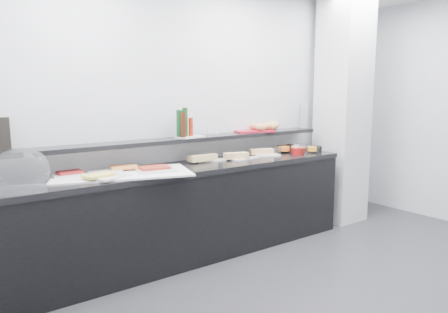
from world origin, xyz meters
TOP-DOWN VIEW (x-y plane):
  - ground at (0.00, 0.00)m, footprint 5.00×5.00m
  - back_wall at (0.00, 2.00)m, footprint 5.00×0.02m
  - column at (1.50, 1.65)m, footprint 0.50×0.50m
  - buffet_cabinet at (-0.70, 1.70)m, footprint 3.60×0.60m
  - counter_top at (-0.70, 1.70)m, footprint 3.62×0.62m
  - wall_shelf at (-0.70, 1.88)m, footprint 3.60×0.25m
  - cloche_base at (-2.16, 1.73)m, footprint 0.50×0.43m
  - cloche_dome at (-2.15, 1.70)m, footprint 0.46×0.36m
  - linen_runner at (-1.39, 1.69)m, footprint 1.32×0.90m
  - platter_meat_a at (-1.76, 1.85)m, footprint 0.28×0.20m
  - food_meat_a at (-1.75, 1.84)m, footprint 0.20×0.14m
  - platter_salmon at (-1.49, 1.82)m, footprint 0.31×0.22m
  - food_salmon at (-1.29, 1.80)m, footprint 0.26×0.20m
  - platter_cheese at (-1.53, 1.54)m, footprint 0.32×0.27m
  - food_cheese at (-1.61, 1.57)m, footprint 0.26×0.19m
  - platter_meat_b at (-1.09, 1.57)m, footprint 0.37×0.29m
  - food_meat_b at (-1.09, 1.61)m, footprint 0.27×0.19m
  - sandwich_plate_left at (-0.35, 1.81)m, footprint 0.32×0.21m
  - sandwich_food_left at (-0.46, 1.80)m, footprint 0.30×0.12m
  - tongs_left at (-0.52, 1.75)m, footprint 0.16×0.02m
  - sandwich_plate_mid at (0.01, 1.71)m, footprint 0.39×0.22m
  - sandwich_food_mid at (-0.11, 1.70)m, footprint 0.27×0.17m
  - tongs_mid at (-0.06, 1.66)m, footprint 0.16×0.04m
  - sandwich_plate_right at (0.29, 1.74)m, footprint 0.41×0.28m
  - sandwich_food_right at (0.29, 1.76)m, footprint 0.27×0.19m
  - tongs_right at (0.21, 1.69)m, footprint 0.15×0.07m
  - bowl_glass_fruit at (0.50, 1.78)m, footprint 0.20×0.20m
  - fill_glass_fruit at (0.64, 1.77)m, footprint 0.18×0.18m
  - bowl_black_jam at (0.70, 1.83)m, footprint 0.18×0.18m
  - fill_black_jam at (0.80, 1.84)m, footprint 0.14×0.14m
  - bowl_glass_cream at (0.96, 1.81)m, footprint 0.18×0.18m
  - fill_glass_cream at (0.85, 1.83)m, footprint 0.14×0.14m
  - bowl_red_jam at (0.67, 1.59)m, footprint 0.17×0.17m
  - fill_red_jam at (0.70, 1.55)m, footprint 0.10×0.10m
  - bowl_glass_salmon at (0.93, 1.59)m, footprint 0.15×0.15m
  - fill_glass_salmon at (0.72, 1.62)m, footprint 0.16×0.16m
  - bowl_black_fruit at (0.99, 1.59)m, footprint 0.15×0.15m
  - fill_black_fruit at (0.88, 1.57)m, footprint 0.13×0.13m
  - condiment_tray at (-0.56, 1.85)m, footprint 0.31×0.23m
  - bottle_green_a at (-0.67, 1.87)m, footprint 0.07×0.07m
  - bottle_brown at (-0.67, 1.81)m, footprint 0.05×0.05m
  - bottle_green_b at (-0.60, 1.89)m, footprint 0.05×0.05m
  - bottle_hot at (-0.55, 1.87)m, footprint 0.06×0.06m
  - shaker_salt at (-0.31, 1.91)m, footprint 0.03×0.03m
  - shaker_pepper at (-0.25, 1.85)m, footprint 0.03×0.03m
  - bread_tray at (0.29, 1.91)m, footprint 0.49×0.41m
  - bread_roll_nw at (0.33, 1.92)m, footprint 0.16×0.14m
  - bread_roll_ne at (0.65, 1.96)m, footprint 0.17×0.13m
  - bread_roll_sw at (0.30, 1.79)m, footprint 0.14×0.10m
  - bread_roll_s at (0.51, 1.81)m, footprint 0.14×0.11m
  - bread_roll_se at (0.52, 1.83)m, footprint 0.16×0.11m
  - bread_roll_midw at (0.45, 1.85)m, footprint 0.16×0.14m
  - carafe at (1.09, 1.91)m, footprint 0.14×0.14m

SIDE VIEW (x-z plane):
  - ground at x=0.00m, z-range 0.00..0.00m
  - buffet_cabinet at x=-0.70m, z-range 0.00..0.85m
  - counter_top at x=-0.70m, z-range 0.85..0.90m
  - linen_runner at x=-1.39m, z-range 0.90..0.91m
  - sandwich_plate_left at x=-0.35m, z-range 0.90..0.91m
  - sandwich_plate_mid at x=0.01m, z-range 0.90..0.91m
  - sandwich_plate_right at x=0.29m, z-range 0.90..0.91m
  - tongs_left at x=-0.52m, z-range 0.91..0.92m
  - tongs_mid at x=-0.06m, z-range 0.91..0.92m
  - tongs_right at x=0.21m, z-range 0.92..0.92m
  - cloche_base at x=-2.16m, z-range 0.90..0.94m
  - platter_meat_a at x=-1.76m, z-range 0.92..0.93m
  - platter_salmon at x=-1.49m, z-range 0.92..0.93m
  - platter_cheese at x=-1.53m, z-range 0.92..0.93m
  - platter_meat_b at x=-1.09m, z-range 0.92..0.93m
  - bowl_glass_fruit at x=0.50m, z-range 0.90..0.97m
  - bowl_black_jam at x=0.70m, z-range 0.90..0.97m
  - bowl_glass_cream at x=0.96m, z-range 0.90..0.97m
  - bowl_red_jam at x=0.67m, z-range 0.90..0.97m
  - bowl_glass_salmon at x=0.93m, z-range 0.90..0.97m
  - bowl_black_fruit at x=0.99m, z-range 0.90..0.97m
  - food_meat_a at x=-1.75m, z-range 0.93..0.95m
  - food_salmon at x=-1.29m, z-range 0.93..0.95m
  - food_cheese at x=-1.61m, z-range 0.93..0.95m
  - food_meat_b at x=-1.09m, z-range 0.93..0.95m
  - sandwich_food_left at x=-0.46m, z-range 0.91..0.97m
  - sandwich_food_mid at x=-0.11m, z-range 0.91..0.97m
  - sandwich_food_right at x=0.29m, z-range 0.91..0.97m
  - fill_glass_fruit at x=0.64m, z-range 0.92..0.97m
  - fill_black_jam at x=0.80m, z-range 0.92..0.97m
  - fill_glass_cream at x=0.85m, z-range 0.92..0.97m
  - fill_red_jam at x=0.70m, z-range 0.92..0.97m
  - fill_glass_salmon at x=0.72m, z-range 0.92..0.97m
  - fill_black_fruit at x=0.88m, z-range 0.92..0.97m
  - cloche_dome at x=-2.15m, z-range 0.86..1.20m
  - wall_shelf at x=-0.70m, z-range 1.11..1.15m
  - condiment_tray at x=-0.56m, z-range 1.15..1.16m
  - bread_tray at x=0.29m, z-range 1.15..1.17m
  - shaker_salt at x=-0.31m, z-range 1.16..1.23m
  - shaker_pepper at x=-0.25m, z-range 1.16..1.23m
  - bread_roll_nw at x=0.33m, z-range 1.17..1.25m
  - bread_roll_ne at x=0.65m, z-range 1.17..1.25m
  - bread_roll_sw at x=0.30m, z-range 1.17..1.25m
  - bread_roll_s at x=0.51m, z-range 1.17..1.25m
  - bread_roll_se at x=0.52m, z-range 1.17..1.25m
  - bread_roll_midw at x=0.45m, z-range 1.17..1.25m
  - bottle_hot at x=-0.55m, z-range 1.16..1.34m
  - bottle_brown at x=-0.67m, z-range 1.16..1.40m
  - bottle_green_a at x=-0.67m, z-range 1.16..1.42m
  - carafe at x=1.09m, z-range 1.15..1.45m
  - bottle_green_b at x=-0.60m, z-range 1.16..1.44m
  - back_wall at x=0.00m, z-range 0.00..2.70m
  - column at x=1.50m, z-range 0.00..2.70m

